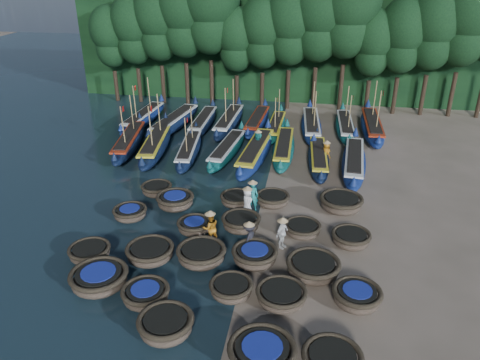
% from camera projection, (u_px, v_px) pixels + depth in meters
% --- Properties ---
extents(ground, '(120.00, 120.00, 0.00)m').
position_uv_depth(ground, '(257.00, 219.00, 24.40)').
color(ground, gray).
rests_on(ground, ground).
extents(foliage_wall, '(40.00, 3.00, 10.00)m').
position_uv_depth(foliage_wall, '(291.00, 45.00, 43.17)').
color(foliage_wall, black).
rests_on(foliage_wall, ground).
extents(coracle_2, '(2.40, 2.40, 0.83)m').
position_uv_depth(coracle_2, '(166.00, 325.00, 16.66)').
color(coracle_2, brown).
rests_on(coracle_2, ground).
extents(coracle_3, '(2.56, 2.56, 0.82)m').
position_uv_depth(coracle_3, '(262.00, 353.00, 15.47)').
color(coracle_3, brown).
rests_on(coracle_3, ground).
extents(coracle_5, '(2.76, 2.76, 0.81)m').
position_uv_depth(coracle_5, '(99.00, 278.00, 19.11)').
color(coracle_5, brown).
rests_on(coracle_5, ground).
extents(coracle_6, '(2.20, 2.20, 0.70)m').
position_uv_depth(coracle_6, '(146.00, 294.00, 18.29)').
color(coracle_6, brown).
rests_on(coracle_6, ground).
extents(coracle_7, '(1.82, 1.82, 0.70)m').
position_uv_depth(coracle_7, '(231.00, 289.00, 18.62)').
color(coracle_7, brown).
rests_on(coracle_7, ground).
extents(coracle_8, '(2.49, 2.49, 0.68)m').
position_uv_depth(coracle_8, '(281.00, 295.00, 18.25)').
color(coracle_8, brown).
rests_on(coracle_8, ground).
extents(coracle_9, '(2.24, 2.24, 0.77)m').
position_uv_depth(coracle_9, '(357.00, 296.00, 18.12)').
color(coracle_9, brown).
rests_on(coracle_9, ground).
extents(coracle_10, '(2.34, 2.34, 0.64)m').
position_uv_depth(coracle_10, '(90.00, 252.00, 20.99)').
color(coracle_10, brown).
rests_on(coracle_10, ground).
extents(coracle_11, '(2.51, 2.51, 0.75)m').
position_uv_depth(coracle_11, '(150.00, 252.00, 20.86)').
color(coracle_11, brown).
rests_on(coracle_11, ground).
extents(coracle_12, '(2.39, 2.39, 0.80)m').
position_uv_depth(coracle_12, '(201.00, 254.00, 20.67)').
color(coracle_12, brown).
rests_on(coracle_12, ground).
extents(coracle_13, '(2.07, 2.07, 0.78)m').
position_uv_depth(coracle_13, '(255.00, 255.00, 20.60)').
color(coracle_13, brown).
rests_on(coracle_13, ground).
extents(coracle_14, '(2.44, 2.44, 0.80)m').
position_uv_depth(coracle_14, '(313.00, 267.00, 19.80)').
color(coracle_14, brown).
rests_on(coracle_14, ground).
extents(coracle_15, '(1.83, 1.83, 0.66)m').
position_uv_depth(coracle_15, '(130.00, 213.00, 24.18)').
color(coracle_15, brown).
rests_on(coracle_15, ground).
extents(coracle_16, '(1.98, 1.98, 0.68)m').
position_uv_depth(coracle_16, '(194.00, 226.00, 22.98)').
color(coracle_16, brown).
rests_on(coracle_16, ground).
extents(coracle_17, '(2.27, 2.27, 0.78)m').
position_uv_depth(coracle_17, '(241.00, 222.00, 23.18)').
color(coracle_17, brown).
rests_on(coracle_17, ground).
extents(coracle_18, '(2.18, 2.18, 0.64)m').
position_uv_depth(coracle_18, '(302.00, 229.00, 22.79)').
color(coracle_18, brown).
rests_on(coracle_18, ground).
extents(coracle_19, '(2.25, 2.25, 0.72)m').
position_uv_depth(coracle_19, '(351.00, 238.00, 21.93)').
color(coracle_19, brown).
rests_on(coracle_19, ground).
extents(coracle_20, '(2.09, 2.09, 0.67)m').
position_uv_depth(coracle_20, '(157.00, 189.00, 26.66)').
color(coracle_20, brown).
rests_on(coracle_20, ground).
extents(coracle_21, '(2.07, 2.07, 0.82)m').
position_uv_depth(coracle_21, '(175.00, 201.00, 25.18)').
color(coracle_21, brown).
rests_on(coracle_21, ground).
extents(coracle_22, '(2.18, 2.18, 0.66)m').
position_uv_depth(coracle_22, '(237.00, 199.00, 25.54)').
color(coracle_22, brown).
rests_on(coracle_22, ground).
extents(coracle_23, '(2.02, 2.02, 0.71)m').
position_uv_depth(coracle_23, '(273.00, 199.00, 25.49)').
color(coracle_23, brown).
rests_on(coracle_23, ground).
extents(coracle_24, '(2.53, 2.53, 0.85)m').
position_uv_depth(coracle_24, '(341.00, 203.00, 24.95)').
color(coracle_24, brown).
rests_on(coracle_24, ground).
extents(long_boat_1, '(2.76, 8.40, 3.61)m').
position_uv_depth(long_boat_1, '(129.00, 141.00, 33.02)').
color(long_boat_1, '#0E1A35').
rests_on(long_boat_1, ground).
extents(long_boat_2, '(2.74, 8.96, 3.84)m').
position_uv_depth(long_boat_2, '(156.00, 144.00, 32.46)').
color(long_boat_2, '#0E1A35').
rests_on(long_boat_2, ground).
extents(long_boat_3, '(2.15, 7.65, 3.27)m').
position_uv_depth(long_boat_3, '(189.00, 150.00, 31.71)').
color(long_boat_3, '#0E1A35').
rests_on(long_boat_3, ground).
extents(long_boat_4, '(2.15, 7.87, 1.39)m').
position_uv_depth(long_boat_4, '(227.00, 149.00, 31.75)').
color(long_boat_4, '#0F554F').
rests_on(long_boat_4, ground).
extents(long_boat_5, '(2.32, 9.09, 1.60)m').
position_uv_depth(long_boat_5, '(256.00, 152.00, 31.11)').
color(long_boat_5, navy).
rests_on(long_boat_5, ground).
extents(long_boat_6, '(1.59, 8.24, 1.45)m').
position_uv_depth(long_boat_6, '(284.00, 148.00, 31.91)').
color(long_boat_6, '#0F554F').
rests_on(long_boat_6, ground).
extents(long_boat_7, '(1.70, 7.68, 1.35)m').
position_uv_depth(long_boat_7, '(318.00, 158.00, 30.44)').
color(long_boat_7, '#0E1A35').
rests_on(long_boat_7, ground).
extents(long_boat_8, '(2.09, 8.62, 1.52)m').
position_uv_depth(long_boat_8, '(354.00, 162.00, 29.71)').
color(long_boat_8, navy).
rests_on(long_boat_8, ground).
extents(long_boat_9, '(1.99, 8.46, 3.60)m').
position_uv_depth(long_boat_9, '(144.00, 118.00, 37.90)').
color(long_boat_9, navy).
rests_on(long_boat_9, ground).
extents(long_boat_10, '(2.83, 9.04, 1.61)m').
position_uv_depth(long_boat_10, '(175.00, 122.00, 36.85)').
color(long_boat_10, '#0E1A35').
rests_on(long_boat_10, ground).
extents(long_boat_11, '(1.48, 7.99, 1.41)m').
position_uv_depth(long_boat_11, '(203.00, 122.00, 37.04)').
color(long_boat_11, '#0E1A35').
rests_on(long_boat_11, ground).
extents(long_boat_12, '(1.77, 8.71, 3.70)m').
position_uv_depth(long_boat_12, '(229.00, 121.00, 36.99)').
color(long_boat_12, '#0E1A35').
rests_on(long_boat_12, ground).
extents(long_boat_13, '(1.80, 7.94, 1.40)m').
position_uv_depth(long_boat_13, '(257.00, 121.00, 37.17)').
color(long_boat_13, navy).
rests_on(long_boat_13, ground).
extents(long_boat_14, '(1.53, 7.50, 3.19)m').
position_uv_depth(long_boat_14, '(276.00, 127.00, 36.11)').
color(long_boat_14, '#0F554F').
rests_on(long_boat_14, ground).
extents(long_boat_15, '(2.05, 8.78, 3.73)m').
position_uv_depth(long_boat_15, '(311.00, 126.00, 36.08)').
color(long_boat_15, navy).
rests_on(long_boat_15, ground).
extents(long_boat_16, '(1.62, 8.06, 3.42)m').
position_uv_depth(long_boat_16, '(345.00, 127.00, 35.98)').
color(long_boat_16, '#0F554F').
rests_on(long_boat_16, ground).
extents(long_boat_17, '(1.61, 9.09, 3.86)m').
position_uv_depth(long_boat_17, '(372.00, 127.00, 35.79)').
color(long_boat_17, navy).
rests_on(long_boat_17, ground).
extents(fisherman_0, '(0.79, 0.93, 1.82)m').
position_uv_depth(fisherman_0, '(247.00, 201.00, 24.31)').
color(fisherman_0, silver).
rests_on(fisherman_0, ground).
extents(fisherman_1, '(0.66, 0.52, 1.89)m').
position_uv_depth(fisherman_1, '(253.00, 194.00, 24.83)').
color(fisherman_1, '#1B716C').
rests_on(fisherman_1, ground).
extents(fisherman_2, '(0.99, 0.91, 1.83)m').
position_uv_depth(fisherman_2, '(211.00, 227.00, 21.99)').
color(fisherman_2, '#B16D17').
rests_on(fisherman_2, ground).
extents(fisherman_3, '(0.82, 1.08, 1.69)m').
position_uv_depth(fisherman_3, '(249.00, 236.00, 21.37)').
color(fisherman_3, black).
rests_on(fisherman_3, ground).
extents(fisherman_4, '(0.76, 0.95, 1.71)m').
position_uv_depth(fisherman_4, '(282.00, 232.00, 21.62)').
color(fisherman_4, silver).
rests_on(fisherman_4, ground).
extents(fisherman_5, '(1.01, 1.68, 1.92)m').
position_uv_depth(fisherman_5, '(258.00, 143.00, 31.92)').
color(fisherman_5, '#1B716C').
rests_on(fisherman_5, ground).
extents(fisherman_6, '(0.82, 0.89, 1.72)m').
position_uv_depth(fisherman_6, '(326.00, 152.00, 30.54)').
color(fisherman_6, '#B16D17').
rests_on(fisherman_6, ground).
extents(tree_0, '(3.68, 3.68, 8.68)m').
position_uv_depth(tree_0, '(111.00, 36.00, 41.98)').
color(tree_0, black).
rests_on(tree_0, ground).
extents(tree_1, '(4.09, 4.09, 9.65)m').
position_uv_depth(tree_1, '(134.00, 28.00, 41.35)').
color(tree_1, black).
rests_on(tree_1, ground).
extents(tree_2, '(4.51, 4.51, 10.63)m').
position_uv_depth(tree_2, '(159.00, 21.00, 40.72)').
color(tree_2, black).
rests_on(tree_2, ground).
extents(tree_3, '(4.92, 4.92, 11.60)m').
position_uv_depth(tree_3, '(184.00, 13.00, 40.10)').
color(tree_3, black).
rests_on(tree_3, ground).
extents(tree_4, '(5.34, 5.34, 12.58)m').
position_uv_depth(tree_4, '(210.00, 5.00, 39.47)').
color(tree_4, black).
rests_on(tree_4, ground).
extents(tree_5, '(3.68, 3.68, 8.68)m').
position_uv_depth(tree_5, '(237.00, 39.00, 40.30)').
color(tree_5, black).
rests_on(tree_5, ground).
extents(tree_6, '(4.09, 4.09, 9.65)m').
position_uv_depth(tree_6, '(263.00, 31.00, 39.67)').
color(tree_6, black).
rests_on(tree_6, ground).
extents(tree_7, '(4.51, 4.51, 10.63)m').
position_uv_depth(tree_7, '(291.00, 24.00, 39.04)').
color(tree_7, black).
rests_on(tree_7, ground).
extents(tree_8, '(4.92, 4.92, 11.60)m').
position_uv_depth(tree_8, '(319.00, 16.00, 38.42)').
color(tree_8, black).
rests_on(tree_8, ground).
extents(tree_9, '(5.34, 5.34, 12.58)m').
position_uv_depth(tree_9, '(348.00, 7.00, 37.79)').
color(tree_9, black).
rests_on(tree_9, ground).
extents(tree_10, '(3.68, 3.68, 8.68)m').
position_uv_depth(tree_10, '(374.00, 42.00, 38.62)').
color(tree_10, black).
rests_on(tree_10, ground).
extents(tree_11, '(4.09, 4.09, 9.65)m').
position_uv_depth(tree_11, '(404.00, 35.00, 37.99)').
color(tree_11, black).
rests_on(tree_11, ground).
extents(tree_12, '(4.51, 4.51, 10.63)m').
position_uv_depth(tree_12, '(435.00, 27.00, 37.36)').
color(tree_12, black).
rests_on(tree_12, ground).
extents(tree_13, '(4.92, 4.92, 11.60)m').
position_uv_depth(tree_13, '(467.00, 18.00, 36.74)').
color(tree_13, black).
rests_on(tree_13, ground).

